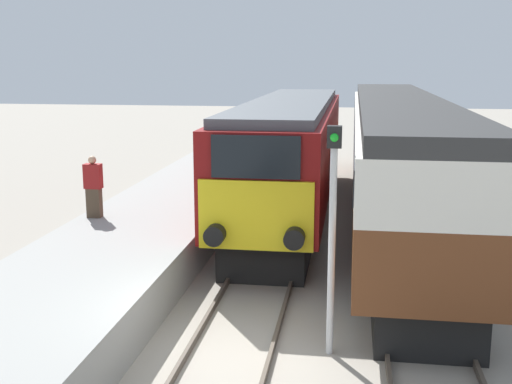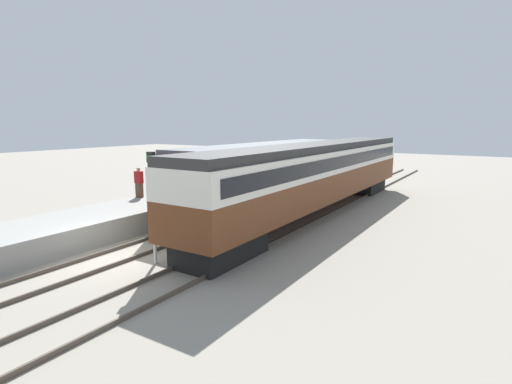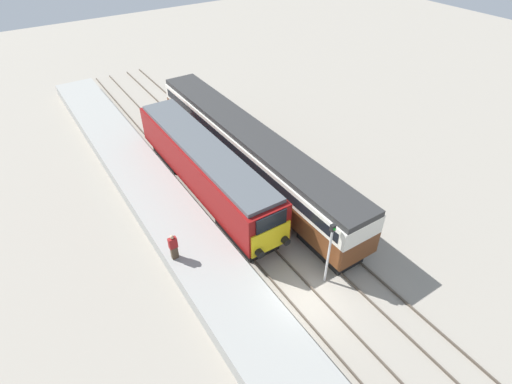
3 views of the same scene
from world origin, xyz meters
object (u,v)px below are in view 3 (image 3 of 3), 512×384
at_px(locomotive, 204,166).
at_px(signal_post, 330,249).
at_px(passenger_carriage, 248,148).
at_px(person_on_platform, 173,247).

relative_size(locomotive, signal_post, 3.94).
bearing_deg(passenger_carriage, signal_post, -99.42).
xyz_separation_m(locomotive, person_on_platform, (-4.58, -5.31, -0.34)).
distance_m(locomotive, passenger_carriage, 3.41).
height_order(passenger_carriage, signal_post, signal_post).
height_order(person_on_platform, signal_post, signal_post).
bearing_deg(passenger_carriage, locomotive, -179.84).
height_order(passenger_carriage, person_on_platform, passenger_carriage).
relative_size(locomotive, person_on_platform, 9.69).
bearing_deg(locomotive, person_on_platform, -130.82).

